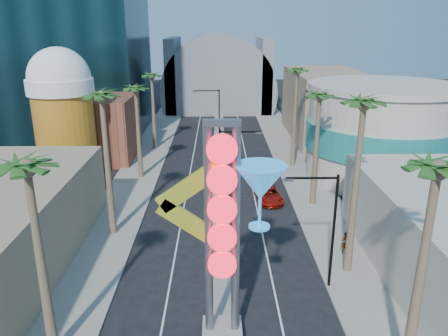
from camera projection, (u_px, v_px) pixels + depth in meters
sidewalk_west at (144, 163)px, 54.63m from camera, size 5.00×100.00×0.15m
sidewalk_east at (295, 163)px, 54.89m from camera, size 5.00×100.00×0.15m
median at (219, 156)px, 57.61m from camera, size 1.60×84.00×0.15m
brick_filler_west at (95, 128)px, 56.14m from camera, size 10.00×10.00×8.00m
filler_east at (325, 105)px, 65.74m from camera, size 10.00×20.00×10.00m
beer_mug at (63, 110)px, 47.32m from camera, size 7.00×7.00×14.50m
turquoise_building at (381, 132)px, 48.62m from camera, size 16.60×16.60×10.60m
canopy at (219, 87)px, 88.50m from camera, size 22.00×16.00×22.00m
neon_sign at (238, 221)px, 22.10m from camera, size 6.53×2.60×12.55m
streetlight_0 at (226, 164)px, 39.02m from camera, size 3.79×0.25×8.00m
streetlight_1 at (215, 111)px, 61.76m from camera, size 3.79×0.25×8.00m
streetlight_2 at (327, 222)px, 27.74m from camera, size 3.45×0.25×8.00m
palm_0 at (28, 180)px, 20.22m from camera, size 2.40×2.40×11.70m
palm_1 at (102, 106)px, 33.21m from camera, size 2.40×2.40×12.70m
palm_2 at (136, 95)px, 46.91m from camera, size 2.40×2.40×11.20m
palm_3 at (152, 80)px, 58.29m from camera, size 2.40×2.40×11.20m
palm_4 at (435, 185)px, 18.43m from camera, size 2.40×2.40×12.20m
palm_5 at (363, 116)px, 27.63m from camera, size 2.40×2.40×13.20m
palm_6 at (319, 103)px, 39.43m from camera, size 2.40×2.40×11.70m
palm_7 at (297, 77)px, 50.52m from camera, size 2.40×2.40×12.70m
red_pickup at (268, 194)px, 43.21m from camera, size 2.79×5.11×1.36m
pedestrian_a at (345, 243)px, 33.08m from camera, size 0.71×0.55×1.72m
pedestrian_b at (346, 208)px, 39.35m from camera, size 1.00×0.94×1.63m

